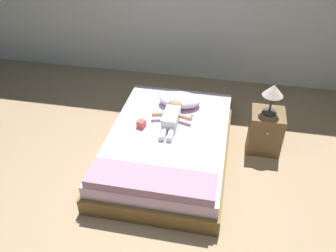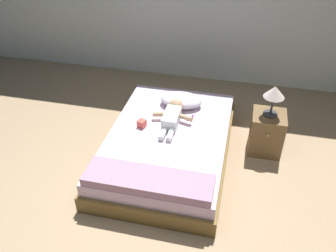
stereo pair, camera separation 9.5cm
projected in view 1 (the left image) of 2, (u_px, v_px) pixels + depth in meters
The scene contains 9 objects.
ground_plane at pixel (128, 217), 3.41m from camera, with size 8.00×8.00×0.00m, color tan.
bed at pixel (168, 145), 4.04m from camera, with size 1.35×2.04×0.33m.
pillow at pixel (180, 100), 4.37m from camera, with size 0.52×0.34×0.15m.
baby at pixel (172, 116), 4.10m from camera, with size 0.48×0.68×0.17m.
toothbrush at pixel (190, 117), 4.19m from camera, with size 0.07×0.14×0.02m.
nightstand at pixel (265, 131), 4.12m from camera, with size 0.37×0.40×0.50m.
lamp at pixel (273, 92), 3.82m from camera, with size 0.23×0.23×0.36m.
blanket at pixel (151, 181), 3.28m from camera, with size 1.21×0.34×0.09m.
toy_block at pixel (141, 124), 4.02m from camera, with size 0.10×0.10×0.08m.
Camera 1 is at (0.82, -2.13, 2.71)m, focal length 37.98 mm.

